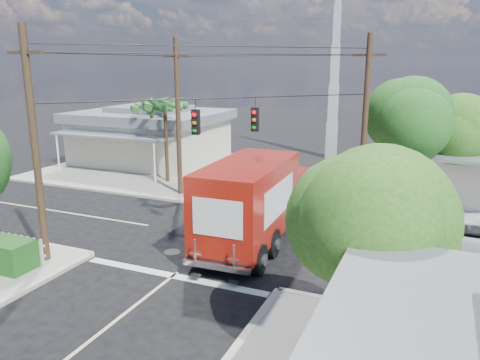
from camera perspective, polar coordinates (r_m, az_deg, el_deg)
The scene contains 14 objects.
ground at distance 21.27m, azimuth -2.13°, elevation -6.97°, with size 120.00×120.00×0.00m, color black.
sidewalk_ne at distance 29.89m, azimuth 26.85°, elevation -2.14°, with size 14.12×14.12×0.14m.
sidewalk_nw at distance 35.55m, azimuth -10.58°, elevation 1.55°, with size 14.12×14.12×0.14m.
road_markings at distance 20.04m, azimuth -3.94°, elevation -8.34°, with size 32.00×32.00×0.01m.
building_nw at distance 37.07m, azimuth -10.83°, elevation 5.43°, with size 10.80×10.20×4.30m.
radio_tower at distance 38.83m, azimuth 11.38°, elevation 10.86°, with size 0.80×0.80×17.00m.
tree_ne_front at distance 24.90m, azimuth 20.10°, elevation 6.61°, with size 4.21×4.14×6.66m.
tree_ne_back at distance 27.15m, azimuth 25.77°, elevation 5.38°, with size 3.77×3.66×5.82m.
tree_se at distance 11.38m, azimuth 14.40°, elevation -4.79°, with size 3.67×3.54×5.62m.
palm_nw_front at distance 30.17m, azimuth -9.15°, elevation 8.97°, with size 3.01×3.08×5.59m.
palm_nw_back at distance 32.54m, azimuth -10.73°, elevation 8.61°, with size 3.01×3.08×5.19m.
utility_poles at distance 22.19m, azimuth -4.19°, elevation 6.37°, with size 12.00×10.68×9.00m.
vending_boxes at distance 25.20m, azimuth 17.64°, elevation -2.61°, with size 1.90×0.50×1.10m.
delivery_truck at distance 20.06m, azimuth 1.76°, elevation -2.56°, with size 3.02×8.71×3.73m.
Camera 1 is at (8.50, -17.94, 7.64)m, focal length 35.00 mm.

